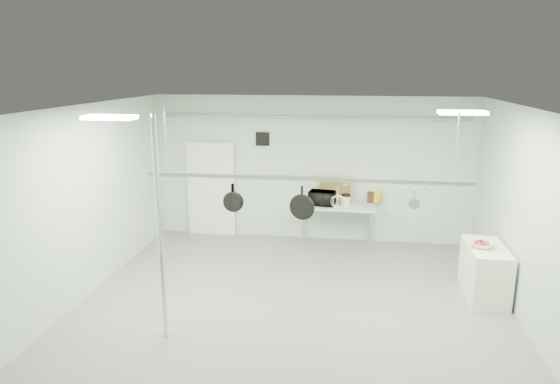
% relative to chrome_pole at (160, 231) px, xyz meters
% --- Properties ---
extents(floor, '(8.00, 8.00, 0.00)m').
position_rel_chrome_pole_xyz_m(floor, '(1.70, 0.60, -1.60)').
color(floor, gray).
rests_on(floor, ground).
extents(ceiling, '(7.00, 8.00, 0.02)m').
position_rel_chrome_pole_xyz_m(ceiling, '(1.70, 0.60, 1.59)').
color(ceiling, silver).
rests_on(ceiling, back_wall).
extents(back_wall, '(7.00, 0.02, 3.20)m').
position_rel_chrome_pole_xyz_m(back_wall, '(1.70, 4.59, 0.00)').
color(back_wall, '#A0C1B3').
rests_on(back_wall, floor).
extents(right_wall, '(0.02, 8.00, 3.20)m').
position_rel_chrome_pole_xyz_m(right_wall, '(5.19, 0.60, 0.00)').
color(right_wall, '#A0C1B3').
rests_on(right_wall, floor).
extents(door, '(1.10, 0.10, 2.20)m').
position_rel_chrome_pole_xyz_m(door, '(-0.60, 4.54, -0.55)').
color(door, silver).
rests_on(door, floor).
extents(wall_vent, '(0.30, 0.04, 0.30)m').
position_rel_chrome_pole_xyz_m(wall_vent, '(0.60, 4.57, 0.65)').
color(wall_vent, black).
rests_on(wall_vent, back_wall).
extents(conduit_pipe, '(6.60, 0.07, 0.07)m').
position_rel_chrome_pole_xyz_m(conduit_pipe, '(1.70, 4.50, 1.15)').
color(conduit_pipe, gray).
rests_on(conduit_pipe, back_wall).
extents(chrome_pole, '(0.08, 0.08, 3.20)m').
position_rel_chrome_pole_xyz_m(chrome_pole, '(0.00, 0.00, 0.00)').
color(chrome_pole, silver).
rests_on(chrome_pole, floor).
extents(prep_table, '(1.60, 0.70, 0.91)m').
position_rel_chrome_pole_xyz_m(prep_table, '(2.30, 4.20, -0.77)').
color(prep_table, silver).
rests_on(prep_table, floor).
extents(side_cabinet, '(0.60, 1.20, 0.90)m').
position_rel_chrome_pole_xyz_m(side_cabinet, '(4.85, 2.00, -1.15)').
color(side_cabinet, white).
rests_on(side_cabinet, floor).
extents(pot_rack, '(4.80, 0.06, 1.00)m').
position_rel_chrome_pole_xyz_m(pot_rack, '(1.90, 0.90, 0.63)').
color(pot_rack, '#B7B7BC').
rests_on(pot_rack, ceiling).
extents(light_panel_left, '(0.65, 0.30, 0.05)m').
position_rel_chrome_pole_xyz_m(light_panel_left, '(-0.50, -0.20, 1.56)').
color(light_panel_left, white).
rests_on(light_panel_left, ceiling).
extents(light_panel_right, '(0.65, 0.30, 0.05)m').
position_rel_chrome_pole_xyz_m(light_panel_right, '(4.10, 1.20, 1.56)').
color(light_panel_right, white).
rests_on(light_panel_right, ceiling).
extents(microwave, '(0.60, 0.45, 0.30)m').
position_rel_chrome_pole_xyz_m(microwave, '(1.97, 4.17, -0.54)').
color(microwave, black).
rests_on(microwave, prep_table).
extents(coffee_canister, '(0.22, 0.22, 0.22)m').
position_rel_chrome_pole_xyz_m(coffee_canister, '(2.47, 4.15, -0.58)').
color(coffee_canister, silver).
rests_on(coffee_canister, prep_table).
extents(painting_large, '(0.78, 0.14, 0.58)m').
position_rel_chrome_pole_xyz_m(painting_large, '(2.22, 4.50, -0.41)').
color(painting_large, gold).
rests_on(painting_large, prep_table).
extents(painting_small, '(0.30, 0.08, 0.25)m').
position_rel_chrome_pole_xyz_m(painting_small, '(3.08, 4.50, -0.57)').
color(painting_small, '#321D11').
rests_on(painting_small, prep_table).
extents(fruit_bowl, '(0.49, 0.49, 0.09)m').
position_rel_chrome_pole_xyz_m(fruit_bowl, '(4.74, 1.95, -0.65)').
color(fruit_bowl, white).
rests_on(fruit_bowl, side_cabinet).
extents(skillet_left, '(0.32, 0.13, 0.44)m').
position_rel_chrome_pole_xyz_m(skillet_left, '(0.81, 0.90, 0.27)').
color(skillet_left, black).
rests_on(skillet_left, pot_rack).
extents(skillet_mid, '(0.32, 0.10, 0.42)m').
position_rel_chrome_pole_xyz_m(skillet_mid, '(0.82, 0.90, 0.28)').
color(skillet_mid, black).
rests_on(skillet_mid, pot_rack).
extents(skillet_right, '(0.39, 0.15, 0.53)m').
position_rel_chrome_pole_xyz_m(skillet_right, '(1.86, 0.90, 0.22)').
color(skillet_right, black).
rests_on(skillet_right, pot_rack).
extents(whisk, '(0.24, 0.24, 0.34)m').
position_rel_chrome_pole_xyz_m(whisk, '(2.39, 0.90, 0.32)').
color(whisk, silver).
rests_on(whisk, pot_rack).
extents(grater, '(0.09, 0.04, 0.23)m').
position_rel_chrome_pole_xyz_m(grater, '(2.96, 0.90, 0.37)').
color(grater, yellow).
rests_on(grater, pot_rack).
extents(saucepan, '(0.16, 0.10, 0.28)m').
position_rel_chrome_pole_xyz_m(saucepan, '(3.48, 0.90, 0.34)').
color(saucepan, '#A9A9AD').
rests_on(saucepan, pot_rack).
extents(fruit_cluster, '(0.24, 0.24, 0.09)m').
position_rel_chrome_pole_xyz_m(fruit_cluster, '(4.74, 1.95, -0.61)').
color(fruit_cluster, '#9C0E0E').
rests_on(fruit_cluster, fruit_bowl).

